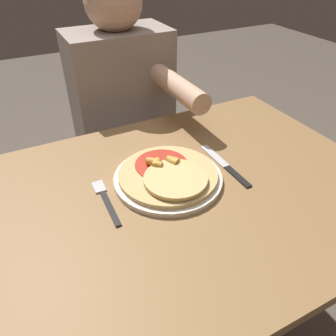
% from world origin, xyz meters
% --- Properties ---
extents(dining_table, '(1.07, 0.77, 0.77)m').
position_xyz_m(dining_table, '(0.00, 0.00, 0.64)').
color(dining_table, olive).
rests_on(dining_table, ground_plane).
extents(plate, '(0.28, 0.28, 0.01)m').
position_xyz_m(plate, '(-0.01, 0.05, 0.78)').
color(plate, silver).
rests_on(plate, dining_table).
extents(pizza, '(0.26, 0.26, 0.04)m').
position_xyz_m(pizza, '(-0.01, 0.05, 0.79)').
color(pizza, tan).
rests_on(pizza, plate).
extents(fork, '(0.03, 0.18, 0.00)m').
position_xyz_m(fork, '(-0.19, 0.05, 0.77)').
color(fork, black).
rests_on(fork, dining_table).
extents(knife, '(0.02, 0.22, 0.00)m').
position_xyz_m(knife, '(0.16, 0.04, 0.77)').
color(knife, black).
rests_on(knife, dining_table).
extents(person_diner, '(0.37, 0.52, 1.21)m').
position_xyz_m(person_diner, '(0.07, 0.61, 0.71)').
color(person_diner, '#2D2D38').
rests_on(person_diner, ground_plane).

